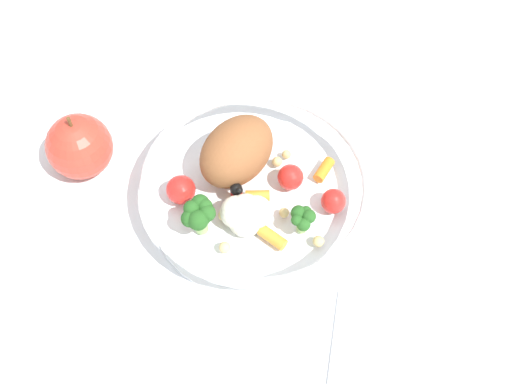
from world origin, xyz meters
The scene contains 4 objects.
ground_plane centered at (0.00, 0.00, 0.00)m, with size 2.40×2.40×0.00m, color white.
food_container centered at (-0.02, 0.00, 0.03)m, with size 0.24×0.24×0.08m.
loose_apple centered at (-0.21, 0.02, 0.04)m, with size 0.07×0.07×0.08m.
folded_napkin centered at (0.13, -0.15, 0.00)m, with size 0.11×0.11×0.01m, color white.
Camera 1 is at (0.03, -0.35, 0.57)m, focal length 44.04 mm.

